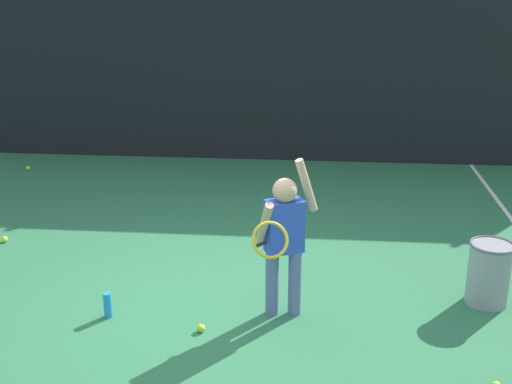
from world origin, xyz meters
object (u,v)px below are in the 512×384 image
object	(u,v)px
tennis_ball_1	(201,328)
tennis_player	(284,235)
ball_hopper	(489,273)
water_bottle	(108,305)
tennis_ball_5	(4,239)
tennis_ball_4	(28,168)

from	to	relation	value
tennis_ball_1	tennis_player	bearing A→B (deg)	27.29
tennis_player	ball_hopper	world-z (taller)	tennis_player
water_bottle	tennis_ball_5	distance (m)	2.11
tennis_ball_1	tennis_ball_5	size ratio (longest dim) A/B	1.00
tennis_ball_5	water_bottle	bearing A→B (deg)	-42.04
ball_hopper	water_bottle	distance (m)	3.26
tennis_player	water_bottle	distance (m)	1.59
tennis_player	tennis_ball_4	xyz separation A→B (m)	(-3.82, 3.72, -0.69)
ball_hopper	water_bottle	size ratio (longest dim) A/B	2.55
tennis_player	tennis_ball_1	bearing A→B (deg)	-176.96
water_bottle	tennis_ball_1	xyz separation A→B (m)	(0.81, -0.17, -0.08)
tennis_player	tennis_ball_5	world-z (taller)	tennis_player
tennis_ball_1	tennis_ball_5	world-z (taller)	same
tennis_ball_4	ball_hopper	bearing A→B (deg)	-31.03
ball_hopper	tennis_ball_4	size ratio (longest dim) A/B	8.52
ball_hopper	water_bottle	bearing A→B (deg)	-170.64
tennis_player	tennis_ball_4	size ratio (longest dim) A/B	20.46
ball_hopper	tennis_ball_4	distance (m)	6.51
ball_hopper	tennis_ball_4	xyz separation A→B (m)	(-5.58, 3.36, -0.26)
tennis_ball_5	tennis_ball_1	bearing A→B (deg)	-33.58
water_bottle	tennis_player	bearing A→B (deg)	6.36
tennis_ball_5	ball_hopper	bearing A→B (deg)	-10.45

